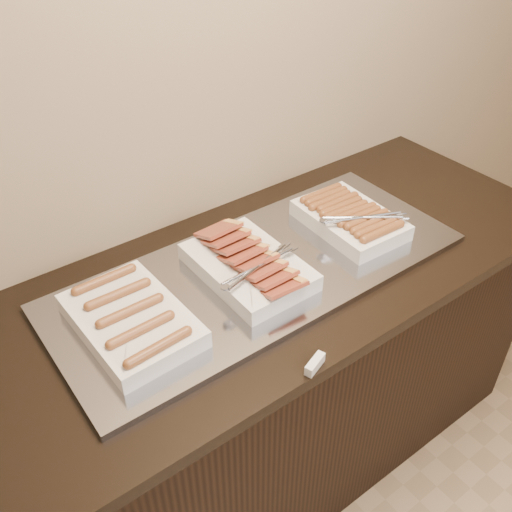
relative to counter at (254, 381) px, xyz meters
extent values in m
cube|color=#9E896B|center=(0.00, 0.37, 0.95)|extent=(6.00, 0.05, 2.80)
cube|color=black|center=(0.00, 0.00, -0.02)|extent=(2.00, 0.70, 0.86)
cube|color=black|center=(0.00, 0.00, 0.43)|extent=(2.06, 0.76, 0.04)
cube|color=#9597A3|center=(0.02, 0.00, 0.46)|extent=(1.20, 0.50, 0.02)
cube|color=silver|center=(-0.38, 0.00, 0.49)|extent=(0.25, 0.37, 0.05)
cylinder|color=brown|center=(-0.38, -0.15, 0.52)|extent=(0.16, 0.04, 0.03)
cylinder|color=brown|center=(-0.38, -0.07, 0.52)|extent=(0.16, 0.03, 0.03)
cylinder|color=brown|center=(-0.37, 0.00, 0.52)|extent=(0.16, 0.03, 0.03)
cylinder|color=brown|center=(-0.37, 0.07, 0.52)|extent=(0.16, 0.03, 0.03)
cylinder|color=brown|center=(-0.37, 0.15, 0.52)|extent=(0.16, 0.03, 0.03)
cube|color=silver|center=(-0.02, 0.00, 0.49)|extent=(0.24, 0.36, 0.05)
cube|color=#994631|center=(-0.01, -0.14, 0.52)|extent=(0.13, 0.10, 0.04)
cube|color=#994631|center=(-0.01, -0.10, 0.52)|extent=(0.12, 0.09, 0.04)
cube|color=#994631|center=(-0.02, -0.06, 0.52)|extent=(0.12, 0.09, 0.04)
cube|color=#994631|center=(-0.01, -0.02, 0.53)|extent=(0.12, 0.09, 0.04)
cube|color=#994631|center=(-0.02, 0.02, 0.53)|extent=(0.12, 0.09, 0.04)
cube|color=#994631|center=(-0.02, 0.06, 0.53)|extent=(0.12, 0.09, 0.04)
cube|color=#994631|center=(-0.02, 0.10, 0.54)|extent=(0.12, 0.09, 0.04)
cube|color=#994631|center=(-0.02, 0.14, 0.54)|extent=(0.12, 0.09, 0.04)
cube|color=silver|center=(0.37, 0.00, 0.49)|extent=(0.23, 0.34, 0.05)
cylinder|color=brown|center=(0.37, -0.13, 0.52)|extent=(0.15, 0.03, 0.03)
cylinder|color=brown|center=(0.37, -0.11, 0.52)|extent=(0.15, 0.04, 0.03)
cylinder|color=brown|center=(0.38, -0.09, 0.52)|extent=(0.15, 0.03, 0.03)
cylinder|color=brown|center=(0.38, -0.06, 0.52)|extent=(0.15, 0.04, 0.03)
cylinder|color=brown|center=(0.37, -0.04, 0.52)|extent=(0.15, 0.03, 0.03)
cylinder|color=brown|center=(0.38, -0.01, 0.52)|extent=(0.15, 0.04, 0.03)
cylinder|color=brown|center=(0.37, 0.01, 0.52)|extent=(0.15, 0.04, 0.03)
cylinder|color=brown|center=(0.37, 0.04, 0.52)|extent=(0.15, 0.03, 0.03)
cylinder|color=brown|center=(0.38, 0.06, 0.52)|extent=(0.15, 0.03, 0.03)
cylinder|color=brown|center=(0.37, 0.09, 0.52)|extent=(0.15, 0.03, 0.03)
cylinder|color=brown|center=(0.37, 0.11, 0.52)|extent=(0.15, 0.03, 0.03)
cylinder|color=brown|center=(0.37, 0.13, 0.52)|extent=(0.15, 0.03, 0.03)
cube|color=silver|center=(-0.09, -0.36, 0.46)|extent=(0.07, 0.04, 0.03)
camera|label=1|loc=(-0.74, -1.01, 1.48)|focal=40.00mm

